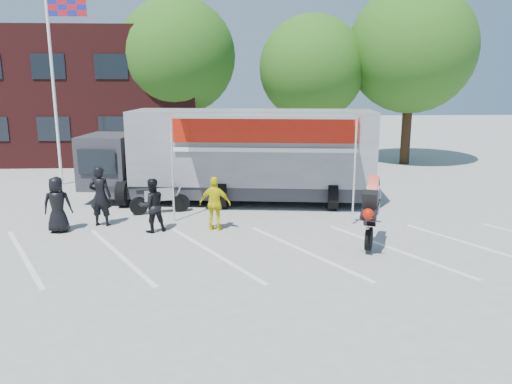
{
  "coord_description": "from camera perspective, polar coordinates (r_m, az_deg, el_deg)",
  "views": [
    {
      "loc": [
        0.63,
        -11.31,
        4.41
      ],
      "look_at": [
        1.4,
        2.36,
        1.3
      ],
      "focal_mm": 35.0,
      "sensor_mm": 36.0,
      "label": 1
    }
  ],
  "objects": [
    {
      "name": "spectator_hivis",
      "position": [
        14.79,
        -4.69,
        -1.34
      ],
      "size": [
        1.01,
        0.6,
        1.62
      ],
      "primitive_type": "imported",
      "rotation": [
        0.0,
        0.0,
        2.91
      ],
      "color": "yellow",
      "rests_on": "ground"
    },
    {
      "name": "ground",
      "position": [
        12.16,
        -6.03,
        -8.55
      ],
      "size": [
        100.0,
        100.0,
        0.0
      ],
      "primitive_type": "plane",
      "color": "#A09F9A",
      "rests_on": "ground"
    },
    {
      "name": "tree_right",
      "position": [
        27.5,
        17.35,
        15.29
      ],
      "size": [
        6.46,
        6.46,
        9.12
      ],
      "color": "#382314",
      "rests_on": "ground"
    },
    {
      "name": "office_building",
      "position": [
        31.2,
        -23.51,
        10.09
      ],
      "size": [
        18.0,
        8.0,
        7.0
      ],
      "primitive_type": "cube",
      "color": "#431515",
      "rests_on": "ground"
    },
    {
      "name": "spectator_leather_c",
      "position": [
        14.91,
        -11.8,
        -1.51
      ],
      "size": [
        0.95,
        0.87,
        1.6
      ],
      "primitive_type": "imported",
      "rotation": [
        0.0,
        0.0,
        3.56
      ],
      "color": "black",
      "rests_on": "ground"
    },
    {
      "name": "stunt_bike_rider",
      "position": [
        14.05,
        13.02,
        -5.85
      ],
      "size": [
        1.44,
        1.95,
        2.08
      ],
      "primitive_type": null,
      "rotation": [
        0.0,
        0.0,
        -0.39
      ],
      "color": "black",
      "rests_on": "ground"
    },
    {
      "name": "spectator_leather_b",
      "position": [
        15.89,
        -17.37,
        -0.46
      ],
      "size": [
        0.73,
        0.53,
        1.86
      ],
      "primitive_type": "imported",
      "rotation": [
        0.0,
        0.0,
        3.0
      ],
      "color": "black",
      "rests_on": "ground"
    },
    {
      "name": "spectator_leather_a",
      "position": [
        15.67,
        -21.75,
        -1.35
      ],
      "size": [
        0.86,
        0.61,
        1.66
      ],
      "primitive_type": "imported",
      "rotation": [
        0.0,
        0.0,
        3.25
      ],
      "color": "black",
      "rests_on": "ground"
    },
    {
      "name": "parking_bay_lines",
      "position": [
        13.09,
        -5.83,
        -6.93
      ],
      "size": [
        18.09,
        13.33,
        0.01
      ],
      "primitive_type": "cube",
      "rotation": [
        0.0,
        0.0,
        0.52
      ],
      "color": "white",
      "rests_on": "ground"
    },
    {
      "name": "flagpole",
      "position": [
        22.41,
        -21.71,
        13.56
      ],
      "size": [
        1.61,
        0.12,
        8.0
      ],
      "color": "white",
      "rests_on": "ground"
    },
    {
      "name": "transporter_truck",
      "position": [
        18.42,
        -1.96,
        -1.06
      ],
      "size": [
        10.98,
        6.24,
        3.33
      ],
      "primitive_type": null,
      "rotation": [
        0.0,
        0.0,
        -0.12
      ],
      "color": "gray",
      "rests_on": "ground"
    },
    {
      "name": "parked_motorcycle",
      "position": [
        17.1,
        -10.87,
        -2.39
      ],
      "size": [
        2.15,
        1.18,
        1.07
      ],
      "primitive_type": null,
      "rotation": [
        0.0,
        0.0,
        1.83
      ],
      "color": "#A9A9AD",
      "rests_on": "ground"
    },
    {
      "name": "tree_mid",
      "position": [
        26.68,
        6.41,
        13.87
      ],
      "size": [
        5.44,
        5.44,
        7.68
      ],
      "color": "#382314",
      "rests_on": "ground"
    },
    {
      "name": "tree_left",
      "position": [
        27.46,
        -9.01,
        15.06
      ],
      "size": [
        6.12,
        6.12,
        8.64
      ],
      "color": "#382314",
      "rests_on": "ground"
    }
  ]
}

